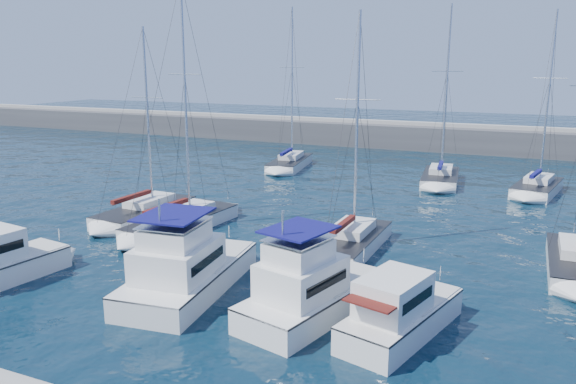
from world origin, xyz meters
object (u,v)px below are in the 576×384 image
at_px(sailboat_mid_a, 146,212).
at_px(sailboat_mid_b, 182,222).
at_px(motor_yacht_port_outer, 1,263).
at_px(sailboat_mid_d, 350,241).
at_px(motor_yacht_stbd_outer, 399,314).
at_px(motor_yacht_port_inner, 186,271).
at_px(sailboat_back_a, 290,163).
at_px(sailboat_back_c, 537,187).
at_px(motor_yacht_stbd_inner, 309,292).
at_px(sailboat_back_b, 440,177).

height_order(sailboat_mid_a, sailboat_mid_b, sailboat_mid_b).
bearing_deg(motor_yacht_port_outer, sailboat_mid_d, 46.00).
distance_m(motor_yacht_stbd_outer, sailboat_mid_a, 23.28).
bearing_deg(motor_yacht_port_inner, sailboat_back_a, 98.40).
bearing_deg(sailboat_back_c, sailboat_mid_d, -105.71).
height_order(motor_yacht_stbd_inner, motor_yacht_stbd_outer, motor_yacht_stbd_inner).
bearing_deg(motor_yacht_stbd_outer, sailboat_back_a, 135.47).
xyz_separation_m(motor_yacht_port_inner, sailboat_mid_a, (-10.22, 10.10, -0.62)).
bearing_deg(motor_yacht_stbd_inner, sailboat_back_a, 129.31).
xyz_separation_m(motor_yacht_port_outer, sailboat_mid_d, (15.15, 12.03, -0.43)).
relative_size(sailboat_mid_d, sailboat_back_a, 0.85).
height_order(sailboat_mid_b, sailboat_back_b, sailboat_mid_b).
bearing_deg(motor_yacht_stbd_inner, sailboat_mid_a, 163.46).
distance_m(sailboat_mid_d, sailboat_back_c, 23.27).
xyz_separation_m(motor_yacht_stbd_outer, sailboat_mid_b, (-16.97, 9.18, -0.41)).
height_order(motor_yacht_stbd_inner, sailboat_back_b, sailboat_back_b).
distance_m(motor_yacht_stbd_outer, sailboat_back_b, 31.60).
distance_m(motor_yacht_port_inner, sailboat_back_b, 32.11).
distance_m(motor_yacht_port_outer, motor_yacht_stbd_outer, 20.48).
distance_m(sailboat_mid_d, sailboat_back_b, 21.83).
bearing_deg(motor_yacht_stbd_outer, sailboat_back_b, 110.94).
bearing_deg(sailboat_mid_a, sailboat_back_b, 52.36).
height_order(sailboat_back_b, sailboat_back_c, sailboat_back_b).
relative_size(motor_yacht_port_outer, motor_yacht_stbd_outer, 0.88).
distance_m(motor_yacht_stbd_inner, sailboat_mid_a, 19.55).
bearing_deg(motor_yacht_stbd_outer, sailboat_back_c, 95.52).
xyz_separation_m(motor_yacht_stbd_outer, sailboat_back_c, (5.16, 30.54, -0.40)).
distance_m(sailboat_back_a, sailboat_back_c, 24.61).
xyz_separation_m(sailboat_mid_d, sailboat_back_a, (-14.13, 23.28, 0.03)).
relative_size(motor_yacht_port_outer, sailboat_mid_d, 0.44).
height_order(sailboat_mid_d, sailboat_back_c, sailboat_back_c).
xyz_separation_m(sailboat_back_b, sailboat_back_c, (8.37, -0.90, -0.00)).
xyz_separation_m(motor_yacht_stbd_outer, sailboat_back_a, (-19.32, 32.98, -0.40)).
height_order(motor_yacht_port_inner, sailboat_back_b, sailboat_back_b).
bearing_deg(motor_yacht_port_outer, sailboat_back_c, 59.74).
relative_size(motor_yacht_port_inner, motor_yacht_stbd_outer, 1.31).
height_order(sailboat_mid_a, sailboat_back_a, sailboat_back_a).
bearing_deg(sailboat_back_a, sailboat_mid_b, -92.89).
bearing_deg(sailboat_back_b, motor_yacht_port_outer, -122.48).
xyz_separation_m(motor_yacht_stbd_outer, sailboat_mid_a, (-20.87, 10.31, -0.43)).
bearing_deg(motor_yacht_stbd_outer, motor_yacht_port_inner, -166.00).
bearing_deg(motor_yacht_stbd_outer, motor_yacht_port_outer, -158.36).
bearing_deg(sailboat_mid_a, motor_yacht_port_inner, -42.40).
height_order(sailboat_mid_b, sailboat_back_a, sailboat_back_a).
xyz_separation_m(motor_yacht_stbd_inner, sailboat_back_a, (-15.21, 32.71, -0.59)).
height_order(sailboat_mid_a, sailboat_mid_d, sailboat_mid_d).
bearing_deg(motor_yacht_stbd_outer, sailboat_mid_a, 168.83).
relative_size(motor_yacht_port_outer, sailboat_back_a, 0.37).
bearing_deg(sailboat_mid_a, motor_yacht_stbd_outer, -24.02).
relative_size(motor_yacht_stbd_inner, sailboat_mid_d, 0.59).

